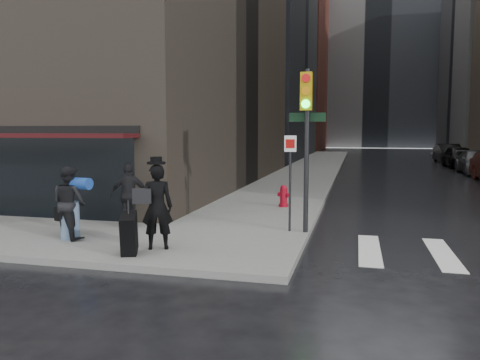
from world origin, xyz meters
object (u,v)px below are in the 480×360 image
object	(u,v)px
man_jeans	(70,202)
man_greycoat	(129,195)
parked_car_3	(477,162)
parked_car_4	(459,157)
parked_car_5	(449,153)
traffic_light	(305,128)
fire_hydrant	(284,197)
man_overcoat	(151,211)

from	to	relation	value
man_jeans	man_greycoat	world-z (taller)	man_jeans
parked_car_3	parked_car_4	size ratio (longest dim) A/B	1.06
parked_car_4	parked_car_5	xyz separation A→B (m)	(0.21, 5.59, -0.00)
man_greycoat	parked_car_4	xyz separation A→B (m)	(13.67, 27.34, -0.20)
traffic_light	fire_hydrant	bearing A→B (deg)	106.97
man_overcoat	parked_car_5	distance (m)	37.20
man_jeans	parked_car_3	bearing A→B (deg)	-102.18
man_jeans	parked_car_5	distance (m)	37.56
man_overcoat	man_greycoat	distance (m)	2.77
traffic_light	parked_car_5	world-z (taller)	traffic_light
traffic_light	man_greycoat	bearing A→B (deg)	-174.00
man_overcoat	parked_car_3	size ratio (longest dim) A/B	0.40
parked_car_3	parked_car_4	xyz separation A→B (m)	(-0.00, 5.59, 0.08)
fire_hydrant	man_jeans	bearing A→B (deg)	-125.20
traffic_light	fire_hydrant	distance (m)	4.82
man_overcoat	parked_car_4	size ratio (longest dim) A/B	0.43
man_overcoat	parked_car_3	xyz separation A→B (m)	(12.00, 23.95, -0.28)
man_overcoat	parked_car_4	xyz separation A→B (m)	(12.00, 29.55, -0.20)
traffic_light	parked_car_3	size ratio (longest dim) A/B	0.80
man_jeans	man_greycoat	xyz separation A→B (m)	(0.73, 1.66, -0.01)
man_greycoat	parked_car_3	size ratio (longest dim) A/B	0.34
parked_car_5	parked_car_3	bearing A→B (deg)	-93.59
parked_car_3	parked_car_4	world-z (taller)	parked_car_4
man_overcoat	man_greycoat	xyz separation A→B (m)	(-1.67, 2.21, 0.00)
fire_hydrant	parked_car_3	distance (m)	20.03
parked_car_4	parked_car_5	distance (m)	5.60
man_greycoat	parked_car_4	bearing A→B (deg)	-144.59
man_jeans	parked_car_3	xyz separation A→B (m)	(14.41, 23.41, -0.29)
man_jeans	parked_car_3	world-z (taller)	man_jeans
man_greycoat	traffic_light	distance (m)	5.08
traffic_light	fire_hydrant	xyz separation A→B (m)	(-1.15, 4.05, -2.36)
man_greycoat	fire_hydrant	xyz separation A→B (m)	(3.58, 4.45, -0.54)
man_overcoat	parked_car_5	bearing A→B (deg)	-130.21
fire_hydrant	parked_car_4	xyz separation A→B (m)	(10.09, 22.89, 0.34)
man_overcoat	man_greycoat	bearing A→B (deg)	-73.95
man_jeans	parked_car_4	bearing A→B (deg)	-96.98
fire_hydrant	parked_car_4	distance (m)	25.02
parked_car_3	parked_car_5	bearing A→B (deg)	89.78
traffic_light	man_overcoat	bearing A→B (deg)	-138.38
man_jeans	parked_car_4	size ratio (longest dim) A/B	0.36
fire_hydrant	parked_car_5	size ratio (longest dim) A/B	0.15
man_overcoat	parked_car_4	world-z (taller)	man_overcoat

